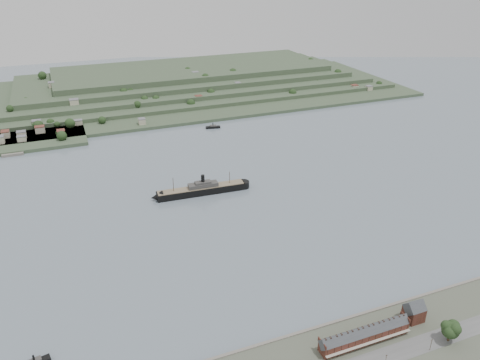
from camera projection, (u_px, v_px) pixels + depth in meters
name	position (u px, v px, depth m)	size (l,w,h in m)	color
ground	(260.00, 206.00, 408.17)	(1400.00, 1400.00, 0.00)	slate
terrace_row	(365.00, 335.00, 261.28)	(55.60, 9.80, 11.07)	#49251A
gabled_building	(414.00, 311.00, 276.48)	(10.40, 10.18, 14.09)	#49251A
far_peninsula	(176.00, 85.00, 741.19)	(760.00, 309.00, 30.00)	#354A31
steamship	(199.00, 190.00, 427.36)	(92.71, 15.66, 22.23)	black
ferry_east	(213.00, 127.00, 590.75)	(18.79, 8.52, 6.81)	black
fig_tree	(452.00, 330.00, 260.01)	(12.18, 10.55, 13.59)	#3F301D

